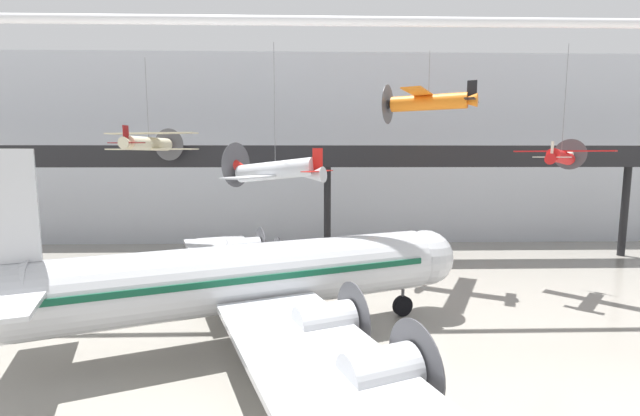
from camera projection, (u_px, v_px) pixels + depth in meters
ground_plane at (352, 391)px, 18.69m from camera, size 260.00×260.00×0.00m
hangar_back_wall at (324, 150)px, 50.40m from camera, size 140.00×3.00×21.70m
mezzanine_walkway at (328, 164)px, 41.02m from camera, size 110.00×3.20×11.14m
ceiling_truss_beam at (338, 21)px, 26.30m from camera, size 120.00×0.60×0.60m
airliner_silver_main at (242, 279)px, 23.07m from camera, size 26.84×31.39×10.52m
suspended_plane_orange_highwing at (428, 102)px, 32.95m from camera, size 7.44×8.40×5.40m
suspended_plane_cream_biplane at (149, 143)px, 35.34m from camera, size 8.06×6.70×8.32m
suspended_plane_red_highwing at (561, 156)px, 30.96m from camera, size 5.55×5.54×8.88m
suspended_plane_silver_racer at (275, 171)px, 30.52m from camera, size 8.00×8.96×10.14m
info_sign_pedestal at (412, 357)px, 20.86m from camera, size 0.27×0.75×1.24m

